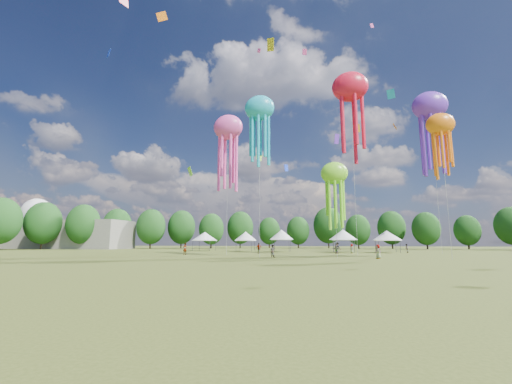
# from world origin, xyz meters

# --- Properties ---
(ground) EXTENTS (300.00, 300.00, 0.00)m
(ground) POSITION_xyz_m (0.00, 0.00, 0.00)
(ground) COLOR #384416
(ground) RESTS_ON ground
(spectator_near) EXTENTS (0.95, 0.88, 1.56)m
(spectator_near) POSITION_xyz_m (-3.12, 30.16, 0.78)
(spectator_near) COLOR gray
(spectator_near) RESTS_ON ground
(spectators_far) EXTENTS (35.92, 23.02, 1.85)m
(spectators_far) POSITION_xyz_m (3.86, 44.08, 0.85)
(spectators_far) COLOR gray
(spectators_far) RESTS_ON ground
(festival_tents) EXTENTS (43.00, 11.61, 4.38)m
(festival_tents) POSITION_xyz_m (-4.06, 54.94, 3.21)
(festival_tents) COLOR #47474C
(festival_tents) RESTS_ON ground
(show_kites) EXTENTS (38.38, 22.17, 28.12)m
(show_kites) POSITION_xyz_m (8.63, 39.11, 19.92)
(show_kites) COLOR #18ADD0
(show_kites) RESTS_ON ground
(small_kites) EXTENTS (71.11, 53.95, 44.36)m
(small_kites) POSITION_xyz_m (1.33, 41.42, 32.19)
(small_kites) COLOR #18ADD0
(small_kites) RESTS_ON ground
(treeline) EXTENTS (201.57, 95.24, 13.43)m
(treeline) POSITION_xyz_m (-3.87, 62.51, 6.54)
(treeline) COLOR #38281C
(treeline) RESTS_ON ground
(hangar) EXTENTS (40.00, 12.00, 8.00)m
(hangar) POSITION_xyz_m (-72.00, 72.00, 4.00)
(hangar) COLOR gray
(hangar) RESTS_ON ground
(radome) EXTENTS (9.00, 9.00, 16.00)m
(radome) POSITION_xyz_m (-88.00, 78.00, 9.99)
(radome) COLOR white
(radome) RESTS_ON ground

